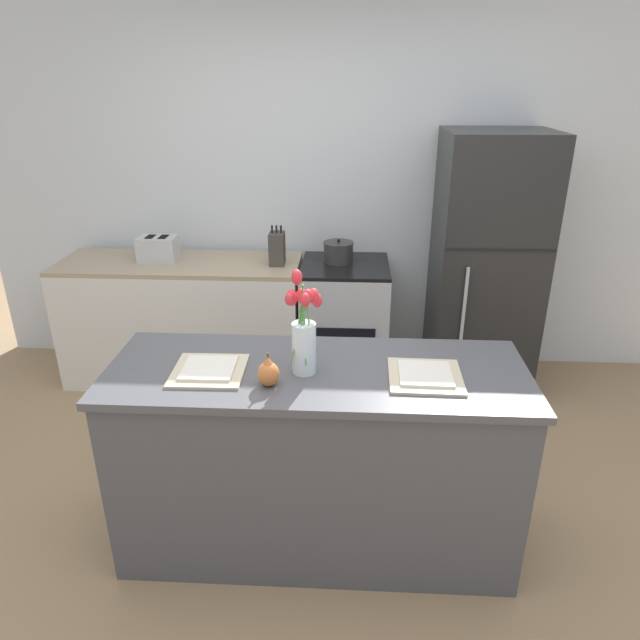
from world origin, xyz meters
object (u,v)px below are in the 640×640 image
stove_range (344,323)px  plate_setting_left (209,370)px  toaster (158,249)px  knife_block (277,248)px  flower_vase (304,333)px  plate_setting_right (425,375)px  pear_figurine (268,373)px  refrigerator (486,267)px  cooking_pot (338,252)px

stove_range → plate_setting_left: 1.81m
toaster → knife_block: bearing=-2.5°
flower_vase → plate_setting_right: bearing=-3.0°
flower_vase → pear_figurine: flower_vase is taller
stove_range → flower_vase: size_ratio=2.00×
refrigerator → knife_block: 1.42m
stove_range → flower_vase: bearing=-95.4°
flower_vase → pear_figurine: bearing=-137.3°
stove_range → cooking_pot: (-0.05, 0.06, 0.51)m
refrigerator → pear_figurine: bearing=-125.3°
plate_setting_left → cooking_pot: size_ratio=1.46×
toaster → cooking_pot: 1.25m
toaster → pear_figurine: bearing=-60.1°
toaster → knife_block: 0.84m
plate_setting_right → toaster: (-1.65, 1.66, 0.03)m
plate_setting_left → knife_block: knife_block is taller
plate_setting_left → knife_block: (0.09, 1.63, 0.06)m
plate_setting_left → cooking_pot: bearing=73.6°
refrigerator → toaster: (-2.25, 0.01, 0.09)m
refrigerator → plate_setting_left: refrigerator is taller
plate_setting_left → toaster: (-0.75, 1.66, 0.03)m
pear_figurine → plate_setting_left: size_ratio=0.47×
stove_range → refrigerator: refrigerator is taller
plate_setting_right → cooking_pot: size_ratio=1.46×
refrigerator → flower_vase: size_ratio=3.99×
refrigerator → knife_block: size_ratio=6.55×
stove_range → knife_block: knife_block is taller
knife_block → stove_range: bearing=2.8°
stove_range → cooking_pot: cooking_pot is taller
refrigerator → pear_figurine: size_ratio=12.16×
plate_setting_right → knife_block: knife_block is taller
plate_setting_left → plate_setting_right: 0.90m
flower_vase → toaster: (-1.15, 1.64, -0.13)m
pear_figurine → refrigerator: bearing=54.7°
stove_range → toaster: bearing=179.4°
pear_figurine → plate_setting_left: pear_figurine is taller
stove_range → plate_setting_left: size_ratio=2.89×
plate_setting_left → knife_block: bearing=86.9°
plate_setting_left → toaster: bearing=114.2°
flower_vase → plate_setting_left: bearing=-176.3°
stove_range → plate_setting_right: 1.76m
flower_vase → cooking_pot: (0.10, 1.68, -0.15)m
flower_vase → toaster: size_ratio=1.58×
pear_figurine → plate_setting_right: pear_figurine is taller
pear_figurine → toaster: bearing=119.9°
stove_range → plate_setting_left: bearing=-108.5°
refrigerator → plate_setting_right: (-0.60, -1.65, 0.05)m
stove_range → plate_setting_left: (-0.55, -1.65, 0.49)m
flower_vase → toaster: 2.00m
plate_setting_left → plate_setting_right: same height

